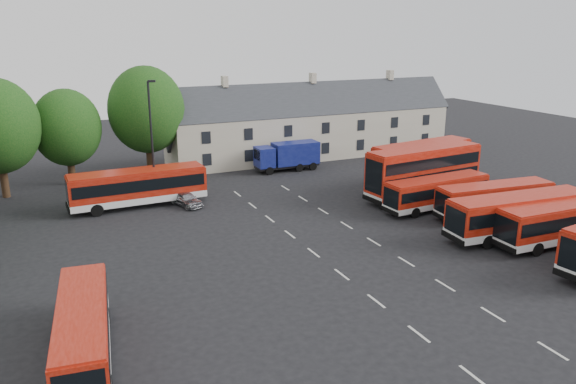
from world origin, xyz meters
name	(u,v)px	position (x,y,z in m)	size (l,w,h in m)	color
ground	(327,263)	(0.00, 0.00, 0.00)	(140.00, 140.00, 0.00)	black
lane_markings	(344,247)	(2.50, 2.00, 0.01)	(5.15, 33.80, 0.01)	beige
terrace_houses	(312,125)	(14.00, 30.00, 3.86)	(35.70, 7.13, 10.06)	beige
bus_row_b	(563,219)	(17.31, -3.89, 1.86)	(11.00, 2.79, 3.10)	silver
bus_row_c	(520,212)	(15.42, -1.61, 1.96)	(11.72, 3.52, 3.27)	silver
bus_row_d	(495,197)	(17.15, 2.70, 1.72)	(10.31, 3.33, 2.86)	silver
bus_row_e	(437,190)	(14.19, 6.42, 1.69)	(10.07, 2.88, 2.81)	silver
bus_dd_south	(424,169)	(15.21, 9.69, 2.71)	(11.81, 3.76, 4.76)	silver
bus_dd_north	(422,162)	(17.21, 12.60, 2.58)	(11.31, 4.11, 4.53)	silver
bus_west	(83,328)	(-15.87, -5.30, 1.69)	(3.37, 10.14, 2.81)	silver
bus_north	(138,185)	(-9.20, 17.89, 1.99)	(11.77, 3.05, 3.31)	silver
box_truck	(288,155)	(8.19, 24.35, 1.74)	(7.13, 2.31, 3.10)	black
silver_car	(186,199)	(-5.38, 16.36, 0.64)	(1.51, 3.75, 1.28)	#A7A9AF
lamppost	(152,139)	(-7.60, 18.49, 5.83)	(0.76, 0.45, 10.93)	black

